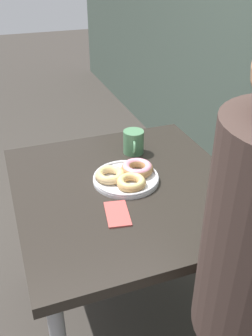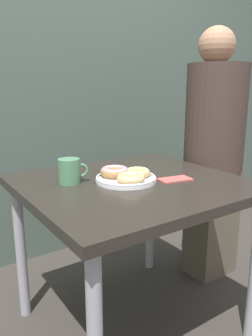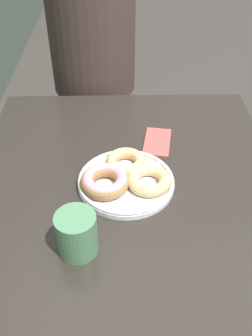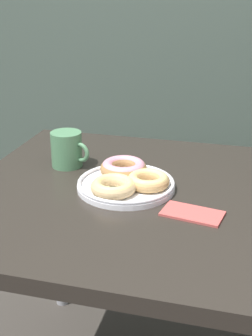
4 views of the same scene
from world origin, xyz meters
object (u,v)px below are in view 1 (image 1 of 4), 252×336
at_px(donut_plate, 127,175).
at_px(coffee_mug, 134,142).
at_px(napkin, 117,214).
at_px(dining_table, 127,203).

relative_size(donut_plate, coffee_mug, 2.16).
bearing_deg(napkin, donut_plate, 150.97).
relative_size(dining_table, donut_plate, 3.40).
xyz_separation_m(dining_table, coffee_mug, (-0.24, 0.12, 0.14)).
bearing_deg(napkin, coffee_mug, 151.93).
distance_m(donut_plate, napkin, 0.22).
bearing_deg(dining_table, coffee_mug, 153.96).
height_order(dining_table, napkin, napkin).
distance_m(coffee_mug, napkin, 0.46).
height_order(donut_plate, napkin, donut_plate).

